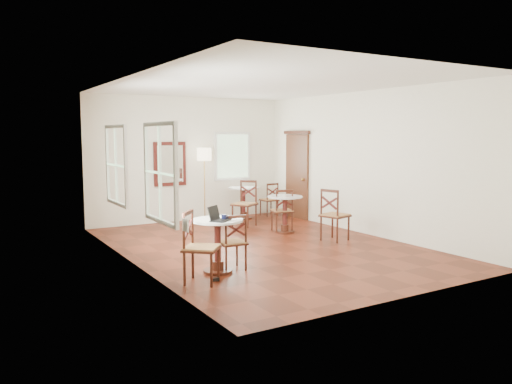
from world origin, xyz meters
TOP-DOWN VIEW (x-y plane):
  - ground at (0.00, 0.00)m, footprint 7.00×7.00m
  - room_shell at (-0.06, 0.27)m, footprint 5.02×7.02m
  - cafe_table_near at (-1.57, -1.18)m, footprint 0.78×0.78m
  - cafe_table_mid at (1.10, 0.94)m, footprint 0.75×0.75m
  - cafe_table_back at (1.23, 2.96)m, footprint 0.75×0.75m
  - chair_near_a at (-1.30, -1.16)m, footprint 0.43×0.43m
  - chair_near_b at (-2.02, -1.53)m, footprint 0.66×0.66m
  - chair_mid_a at (1.11, 1.05)m, footprint 0.53×0.53m
  - chair_mid_b at (1.46, -0.26)m, footprint 0.58×0.58m
  - chair_back_a at (2.04, 3.02)m, footprint 0.40×0.40m
  - chair_back_b at (0.77, 2.07)m, footprint 0.66×0.66m
  - floor_lamp at (0.26, 3.15)m, footprint 0.35×0.35m
  - laptop at (-1.63, -1.31)m, footprint 0.39×0.38m
  - mouse at (-1.62, -1.19)m, footprint 0.09×0.06m
  - navy_mug at (-1.52, -1.32)m, footprint 0.11×0.08m
  - water_glass at (-1.56, -1.13)m, footprint 0.05×0.05m
  - power_adapter at (-1.81, -1.57)m, footprint 0.11×0.07m

SIDE VIEW (x-z plane):
  - ground at x=0.00m, z-range 0.00..0.00m
  - power_adapter at x=-1.81m, z-range 0.00..0.05m
  - chair_back_a at x=2.04m, z-range 0.00..0.86m
  - chair_near_a at x=-1.30m, z-range 0.00..0.87m
  - chair_mid_a at x=1.11m, z-range 0.00..0.93m
  - cafe_table_back at x=1.23m, z-range 0.09..0.88m
  - cafe_table_mid at x=1.10m, z-range 0.09..0.88m
  - cafe_table_near at x=-1.57m, z-range 0.10..0.92m
  - chair_near_b at x=-2.02m, z-range 0.00..1.02m
  - chair_mid_b at x=1.46m, z-range 0.00..1.03m
  - chair_back_b at x=0.77m, z-range 0.00..1.05m
  - mouse at x=-1.62m, z-range 0.82..0.85m
  - navy_mug at x=-1.52m, z-range 0.82..0.91m
  - water_glass at x=-1.56m, z-range 0.82..0.91m
  - laptop at x=-1.63m, z-range 0.77..0.98m
  - floor_lamp at x=0.26m, z-range 0.62..2.40m
  - room_shell at x=-0.06m, z-range 0.38..3.39m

